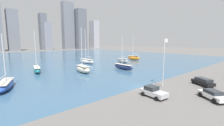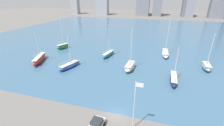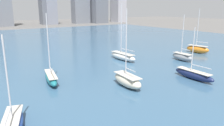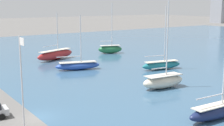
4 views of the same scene
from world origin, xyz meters
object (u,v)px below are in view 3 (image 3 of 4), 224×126
sailboat_gray (182,57)px  sailboat_cream (127,80)px  sailboat_navy (194,74)px  sailboat_white (123,56)px  sailboat_teal (51,78)px  sailboat_blue (12,125)px  sailboat_orange (198,49)px

sailboat_gray → sailboat_cream: bearing=-160.9°
sailboat_navy → sailboat_cream: (-12.68, 3.96, 0.20)m
sailboat_gray → sailboat_navy: bearing=-131.7°
sailboat_navy → sailboat_cream: 13.28m
sailboat_gray → sailboat_white: size_ratio=0.81×
sailboat_gray → sailboat_cream: (-23.31, -6.93, 0.07)m
sailboat_navy → sailboat_gray: 15.21m
sailboat_white → sailboat_cream: bearing=-126.1°
sailboat_teal → sailboat_blue: 16.11m
sailboat_teal → sailboat_orange: sailboat_orange is taller
sailboat_navy → sailboat_orange: bearing=36.2°
sailboat_blue → sailboat_white: sailboat_white is taller
sailboat_orange → sailboat_cream: 36.60m
sailboat_teal → sailboat_white: 22.28m
sailboat_gray → sailboat_white: bearing=145.7°
sailboat_teal → sailboat_white: sailboat_white is taller
sailboat_white → sailboat_blue: bearing=-147.5°
sailboat_orange → sailboat_white: size_ratio=0.91×
sailboat_blue → sailboat_white: bearing=51.3°
sailboat_orange → sailboat_navy: bearing=-156.8°
sailboat_cream → sailboat_white: bearing=60.1°
sailboat_teal → sailboat_navy: 26.27m
sailboat_navy → sailboat_blue: size_ratio=0.93×
sailboat_blue → sailboat_cream: size_ratio=0.81×
sailboat_navy → sailboat_white: (-1.51, 20.00, 0.11)m
sailboat_navy → sailboat_cream: size_ratio=0.75×
sailboat_blue → sailboat_orange: 56.03m
sailboat_orange → sailboat_blue: bearing=-174.7°
sailboat_navy → sailboat_blue: 31.71m
sailboat_blue → sailboat_white: (30.20, 20.19, 0.16)m
sailboat_gray → sailboat_white: 15.18m
sailboat_gray → sailboat_orange: bearing=20.4°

